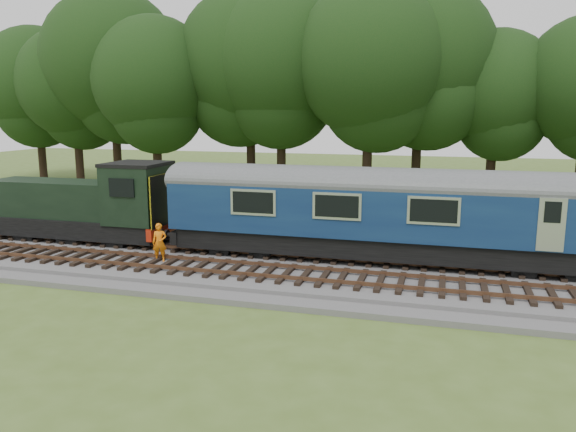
% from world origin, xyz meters
% --- Properties ---
extents(ground, '(120.00, 120.00, 0.00)m').
position_xyz_m(ground, '(0.00, 0.00, 0.00)').
color(ground, '#486123').
rests_on(ground, ground).
extents(ballast, '(70.00, 7.00, 0.35)m').
position_xyz_m(ballast, '(0.00, 0.00, 0.17)').
color(ballast, '#4C4C4F').
rests_on(ballast, ground).
extents(track_north, '(67.20, 2.40, 0.21)m').
position_xyz_m(track_north, '(0.00, 1.40, 0.42)').
color(track_north, black).
rests_on(track_north, ballast).
extents(track_south, '(67.20, 2.40, 0.21)m').
position_xyz_m(track_south, '(0.00, -1.60, 0.42)').
color(track_south, black).
rests_on(track_south, ballast).
extents(fence, '(64.00, 0.12, 1.00)m').
position_xyz_m(fence, '(0.00, 4.50, 0.00)').
color(fence, '#6B6054').
rests_on(fence, ground).
extents(tree_line, '(70.00, 8.00, 18.00)m').
position_xyz_m(tree_line, '(0.00, 22.00, 0.00)').
color(tree_line, black).
rests_on(tree_line, ground).
extents(dmu_railcar, '(18.05, 2.86, 3.88)m').
position_xyz_m(dmu_railcar, '(4.07, 1.40, 2.61)').
color(dmu_railcar, black).
rests_on(dmu_railcar, ground).
extents(shunter_loco, '(8.91, 2.60, 3.38)m').
position_xyz_m(shunter_loco, '(-9.86, 1.40, 1.97)').
color(shunter_loco, black).
rests_on(shunter_loco, ground).
extents(worker, '(0.67, 0.56, 1.57)m').
position_xyz_m(worker, '(-4.76, -1.14, 1.14)').
color(worker, orange).
rests_on(worker, ballast).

